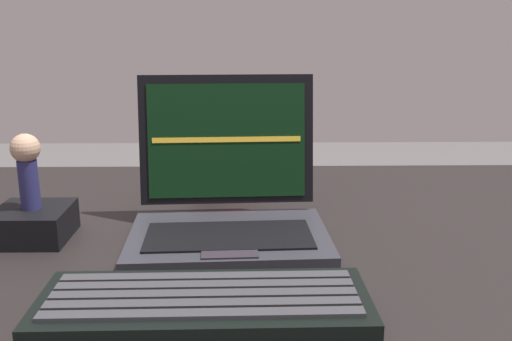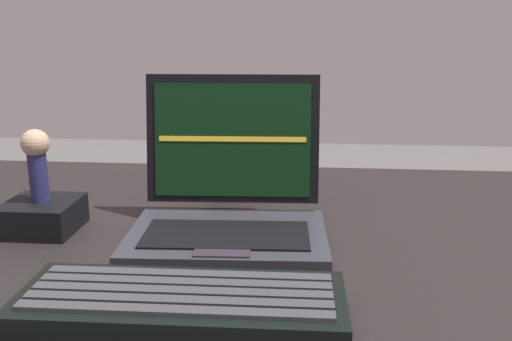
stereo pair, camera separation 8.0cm
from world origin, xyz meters
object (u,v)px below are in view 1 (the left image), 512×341
external_keyboard (204,308)px  coffee_mug (217,174)px  laptop_front (228,205)px  figurine_stand (33,224)px  figurine (27,164)px

external_keyboard → coffee_mug: 0.45m
laptop_front → figurine_stand: laptop_front is taller
laptop_front → figurine: 0.29m
figurine_stand → figurine: 0.09m
figurine → coffee_mug: figurine is taller
figurine → coffee_mug: bearing=38.2°
external_keyboard → figurine: 0.37m
figurine → figurine_stand: bearing=-90.0°
laptop_front → coffee_mug: (-0.03, 0.19, -0.01)m
figurine → coffee_mug: (0.26, 0.20, -0.07)m
external_keyboard → coffee_mug: size_ratio=2.69×
laptop_front → coffee_mug: bearing=97.5°
external_keyboard → figurine_stand: bearing=137.7°
figurine_stand → coffee_mug: bearing=38.2°
external_keyboard → figurine_stand: 0.36m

